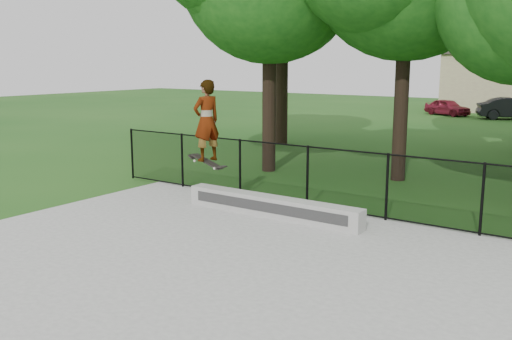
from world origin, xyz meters
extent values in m
plane|color=#194A15|center=(0.00, 0.00, 0.00)|extent=(100.00, 100.00, 0.00)
cube|color=gray|center=(0.00, 0.00, 0.03)|extent=(14.00, 12.00, 0.06)
cube|color=#A4A49F|center=(-2.23, 4.70, 0.29)|extent=(4.43, 0.40, 0.46)
imported|color=maroon|center=(-6.59, 32.43, 0.54)|extent=(3.38, 2.48, 1.08)
imported|color=black|center=(-2.51, 31.99, 0.66)|extent=(3.91, 2.80, 1.33)
cube|color=black|center=(-3.85, 4.41, 1.20)|extent=(0.81, 0.23, 0.30)
imported|color=#A1CDD3|center=(-3.85, 4.41, 2.16)|extent=(0.62, 0.78, 1.88)
cylinder|color=black|center=(-8.00, 5.90, 0.81)|extent=(0.06, 0.06, 1.50)
cylinder|color=black|center=(-6.00, 5.90, 0.81)|extent=(0.06, 0.06, 1.50)
cylinder|color=black|center=(-4.00, 5.90, 0.81)|extent=(0.06, 0.06, 1.50)
cylinder|color=black|center=(-2.00, 5.90, 0.81)|extent=(0.06, 0.06, 1.50)
cylinder|color=black|center=(0.00, 5.90, 0.81)|extent=(0.06, 0.06, 1.50)
cylinder|color=black|center=(2.00, 5.90, 0.81)|extent=(0.06, 0.06, 1.50)
cylinder|color=black|center=(0.00, 5.90, 1.53)|extent=(16.00, 0.04, 0.04)
cylinder|color=black|center=(0.00, 5.90, 0.11)|extent=(16.00, 0.04, 0.04)
cube|color=black|center=(0.00, 5.90, 0.81)|extent=(16.00, 0.01, 1.50)
cylinder|color=black|center=(-5.50, 9.50, 2.34)|extent=(0.44, 0.44, 4.68)
cylinder|color=black|center=(-1.50, 10.50, 2.40)|extent=(0.44, 0.44, 4.79)
cylinder|color=black|center=(-8.50, 15.00, 2.43)|extent=(0.44, 0.44, 4.85)
camera|label=1|loc=(4.61, -5.72, 3.51)|focal=40.00mm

